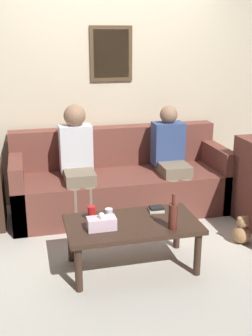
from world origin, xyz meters
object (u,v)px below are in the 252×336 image
person_left (77,158)px  person_right (171,155)px  wine_bottle (173,215)px  teddy_bear (242,231)px  couch_main (120,183)px  drinking_glass (109,214)px  coffee_table (132,228)px

person_left → person_right: size_ratio=1.05×
person_left → person_right: bearing=-0.2°
wine_bottle → teddy_bear: bearing=23.5°
teddy_bear → couch_main: bearing=131.1°
couch_main → person_right: person_right is taller
drinking_glass → person_right: bearing=47.9°
person_left → coffee_table: bearing=-75.1°
drinking_glass → coffee_table: bearing=-34.4°
coffee_table → person_left: size_ratio=0.90×
couch_main → wine_bottle: 1.46m
couch_main → teddy_bear: bearing=-48.9°
wine_bottle → person_right: size_ratio=0.25×
coffee_table → drinking_glass: 0.24m
coffee_table → person_right: 1.37m
coffee_table → person_left: bearing=104.9°
couch_main → person_left: bearing=-165.5°
coffee_table → wine_bottle: wine_bottle is taller
coffee_table → teddy_bear: 1.17m
person_right → person_left: bearing=179.8°
person_right → teddy_bear: person_right is taller
wine_bottle → person_left: 1.45m
couch_main → person_left: 0.62m
wine_bottle → person_right: bearing=71.1°
coffee_table → person_left: 1.21m
couch_main → drinking_glass: size_ratio=26.93×
coffee_table → wine_bottle: (0.28, -0.19, 0.17)m
drinking_glass → person_right: (0.91, 1.01, 0.17)m
person_left → teddy_bear: person_left is taller
drinking_glass → teddy_bear: drinking_glass is taller
coffee_table → wine_bottle: size_ratio=3.71×
drinking_glass → couch_main: bearing=72.3°
wine_bottle → drinking_glass: bearing=146.0°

